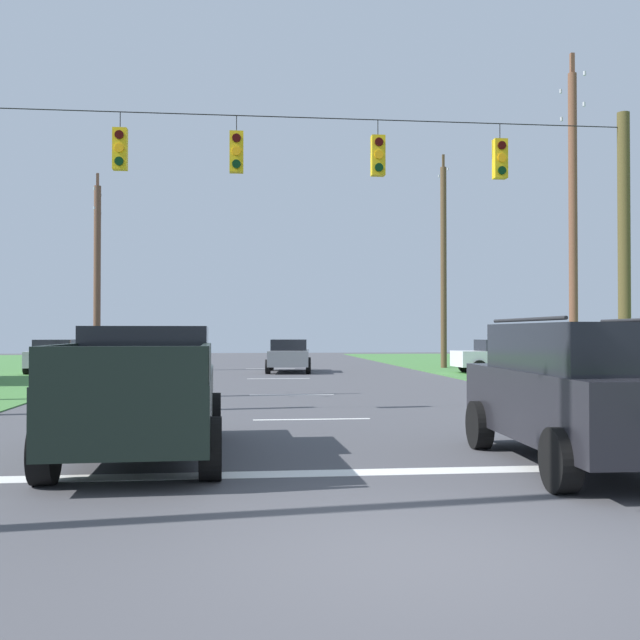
{
  "coord_description": "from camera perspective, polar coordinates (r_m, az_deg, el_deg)",
  "views": [
    {
      "loc": [
        -1.52,
        -6.1,
        1.86
      ],
      "look_at": [
        0.6,
        13.57,
        2.18
      ],
      "focal_mm": 41.59,
      "sensor_mm": 36.0,
      "label": 1
    }
  ],
  "objects": [
    {
      "name": "utility_pole_mid_right",
      "position": [
        23.98,
        18.89,
        7.16
      ],
      "size": [
        0.26,
        1.71,
        10.38
      ],
      "color": "brown",
      "rests_on": "ground"
    },
    {
      "name": "lane_dash_3",
      "position": [
        37.68,
        -3.83,
        -3.75
      ],
      "size": [
        2.5,
        0.15,
        0.01
      ],
      "primitive_type": "cube",
      "rotation": [
        0.0,
        0.0,
        1.57
      ],
      "color": "white",
      "rests_on": "ground"
    },
    {
      "name": "utility_pole_far_right",
      "position": [
        38.68,
        9.49,
        4.22
      ],
      "size": [
        0.31,
        1.77,
        11.01
      ],
      "color": "brown",
      "rests_on": "ground"
    },
    {
      "name": "overhead_signal_span",
      "position": [
        17.4,
        -1.17,
        6.48
      ],
      "size": [
        16.08,
        0.31,
        7.26
      ],
      "color": "brown",
      "rests_on": "ground"
    },
    {
      "name": "stop_bar_stripe",
      "position": [
        10.0,
        2.75,
        -11.63
      ],
      "size": [
        13.37,
        0.45,
        0.01
      ],
      "primitive_type": "cube",
      "color": "white",
      "rests_on": "ground"
    },
    {
      "name": "distant_car_oncoming",
      "position": [
        35.61,
        -19.59,
        -2.6
      ],
      "size": [
        2.05,
        4.32,
        1.52
      ],
      "color": "silver",
      "rests_on": "ground"
    },
    {
      "name": "lane_dash_1",
      "position": [
        22.04,
        -2.18,
        -5.76
      ],
      "size": [
        2.5,
        0.15,
        0.01
      ],
      "primitive_type": "cube",
      "rotation": [
        0.0,
        0.0,
        1.57
      ],
      "color": "white",
      "rests_on": "ground"
    },
    {
      "name": "distant_car_far_parked",
      "position": [
        34.4,
        -2.4,
        -2.71
      ],
      "size": [
        2.33,
        4.45,
        1.52
      ],
      "color": "slate",
      "rests_on": "ground"
    },
    {
      "name": "lane_dash_0",
      "position": [
        15.89,
        -0.62,
        -7.64
      ],
      "size": [
        2.5,
        0.15,
        0.01
      ],
      "primitive_type": "cube",
      "rotation": [
        0.0,
        0.0,
        1.57
      ],
      "color": "white",
      "rests_on": "ground"
    },
    {
      "name": "lane_dash_2",
      "position": [
        29.65,
        -3.2,
        -4.52
      ],
      "size": [
        2.5,
        0.15,
        0.01
      ],
      "primitive_type": "cube",
      "rotation": [
        0.0,
        0.0,
        1.57
      ],
      "color": "white",
      "rests_on": "ground"
    },
    {
      "name": "suv_black",
      "position": [
        10.89,
        19.62,
        -5.09
      ],
      "size": [
        2.35,
        4.87,
        2.05
      ],
      "color": "black",
      "rests_on": "ground"
    },
    {
      "name": "ground_plane",
      "position": [
        6.55,
        7.86,
        -17.42
      ],
      "size": [
        120.0,
        120.0,
        0.0
      ],
      "primitive_type": "plane",
      "color": "#47474C"
    },
    {
      "name": "utility_pole_far_left",
      "position": [
        36.67,
        -16.77,
        3.41
      ],
      "size": [
        0.33,
        1.68,
        9.4
      ],
      "color": "brown",
      "rests_on": "ground"
    },
    {
      "name": "pickup_truck",
      "position": [
        11.41,
        -13.37,
        -5.4
      ],
      "size": [
        2.41,
        5.46,
        1.95
      ],
      "color": "black",
      "rests_on": "ground"
    },
    {
      "name": "distant_car_crossing_white",
      "position": [
        34.2,
        13.86,
        -2.7
      ],
      "size": [
        4.36,
        2.13,
        1.52
      ],
      "color": "silver",
      "rests_on": "ground"
    }
  ]
}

